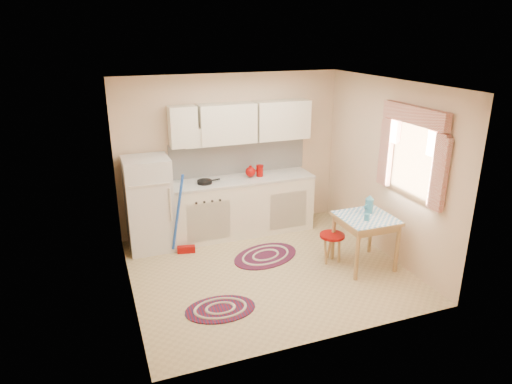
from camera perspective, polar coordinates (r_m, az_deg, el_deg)
room_shell at (r=6.01m, az=2.12°, el=5.04°), size 3.64×3.60×2.52m
fridge at (r=6.86m, az=-13.24°, el=-1.48°), size 0.65×0.60×1.40m
broom at (r=6.63m, az=-8.95°, el=-2.85°), size 0.30×0.17×1.20m
base_cabinets at (r=7.29m, az=-1.74°, el=-1.86°), size 2.25×0.60×0.88m
countertop at (r=7.14m, az=-1.77°, el=1.58°), size 2.27×0.62×0.04m
frying_pan at (r=6.91m, az=-6.44°, el=1.26°), size 0.26×0.26×0.05m
red_kettle at (r=7.15m, az=-0.69°, el=2.54°), size 0.21×0.19×0.18m
red_canister at (r=7.20m, az=0.47°, el=2.59°), size 0.11×0.11×0.16m
table at (r=6.48m, az=13.39°, el=-6.03°), size 0.72×0.72×0.72m
stool at (r=6.55m, az=9.41°, el=-6.92°), size 0.44×0.44×0.42m
coffee_pot at (r=6.44m, az=13.97°, el=-1.45°), size 0.17×0.16×0.27m
mug at (r=6.21m, az=13.69°, el=-3.08°), size 0.10×0.10×0.10m
rug_center at (r=6.69m, az=1.21°, el=-7.98°), size 1.20×0.99×0.02m
rug_left at (r=5.55m, az=-4.47°, el=-14.39°), size 0.87×0.61×0.02m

